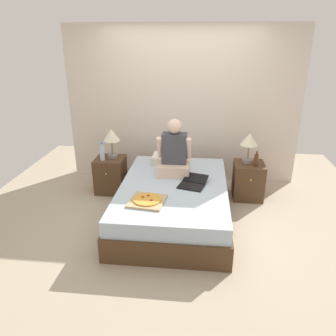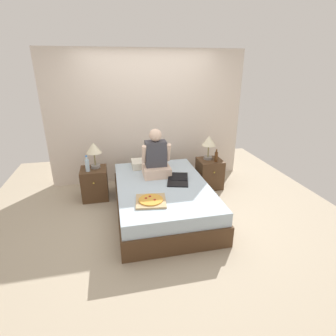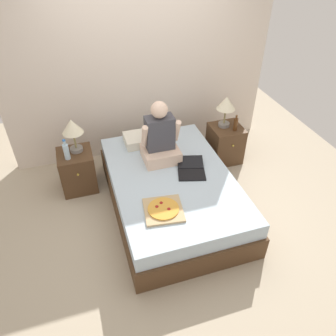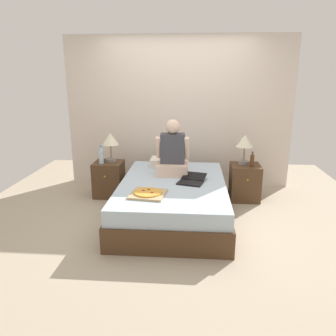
{
  "view_description": "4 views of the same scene",
  "coord_description": "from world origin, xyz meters",
  "px_view_note": "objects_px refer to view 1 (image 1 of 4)",
  "views": [
    {
      "loc": [
        0.34,
        -3.89,
        2.29
      ],
      "look_at": [
        -0.07,
        -0.08,
        0.75
      ],
      "focal_mm": 35.0,
      "sensor_mm": 36.0,
      "label": 1
    },
    {
      "loc": [
        -0.71,
        -3.62,
        2.22
      ],
      "look_at": [
        0.09,
        -0.01,
        0.75
      ],
      "focal_mm": 28.0,
      "sensor_mm": 36.0,
      "label": 2
    },
    {
      "loc": [
        -0.95,
        -2.85,
        2.95
      ],
      "look_at": [
        -0.11,
        -0.21,
        0.79
      ],
      "focal_mm": 35.0,
      "sensor_mm": 36.0,
      "label": 3
    },
    {
      "loc": [
        0.25,
        -4.14,
        1.86
      ],
      "look_at": [
        -0.07,
        0.05,
        0.67
      ],
      "focal_mm": 35.0,
      "sensor_mm": 36.0,
      "label": 4
    }
  ],
  "objects_px": {
    "pizza_box": "(147,201)",
    "nightstand_right": "(248,180)",
    "lamp_on_right_nightstand": "(249,141)",
    "lamp_on_left_nightstand": "(111,137)",
    "bed": "(174,201)",
    "nightstand_left": "(111,175)",
    "laptop": "(193,184)",
    "beer_bottle": "(256,160)",
    "water_bottle": "(102,153)",
    "person_seated": "(174,154)"
  },
  "relations": [
    {
      "from": "person_seated",
      "to": "nightstand_left",
      "type": "bearing_deg",
      "value": 161.06
    },
    {
      "from": "nightstand_left",
      "to": "bed",
      "type": "bearing_deg",
      "value": -34.41
    },
    {
      "from": "nightstand_left",
      "to": "lamp_on_left_nightstand",
      "type": "xyz_separation_m",
      "value": [
        0.04,
        0.05,
        0.6
      ]
    },
    {
      "from": "bed",
      "to": "nightstand_right",
      "type": "distance_m",
      "value": 1.29
    },
    {
      "from": "lamp_on_left_nightstand",
      "to": "nightstand_right",
      "type": "distance_m",
      "value": 2.18
    },
    {
      "from": "beer_bottle",
      "to": "laptop",
      "type": "bearing_deg",
      "value": -144.7
    },
    {
      "from": "bed",
      "to": "nightstand_right",
      "type": "relative_size",
      "value": 3.9
    },
    {
      "from": "bed",
      "to": "laptop",
      "type": "height_order",
      "value": "laptop"
    },
    {
      "from": "nightstand_right",
      "to": "lamp_on_left_nightstand",
      "type": "bearing_deg",
      "value": 178.63
    },
    {
      "from": "lamp_on_right_nightstand",
      "to": "laptop",
      "type": "xyz_separation_m",
      "value": [
        -0.79,
        -0.78,
        -0.36
      ]
    },
    {
      "from": "beer_bottle",
      "to": "nightstand_left",
      "type": "bearing_deg",
      "value": 177.4
    },
    {
      "from": "water_bottle",
      "to": "laptop",
      "type": "distance_m",
      "value": 1.54
    },
    {
      "from": "pizza_box",
      "to": "nightstand_right",
      "type": "bearing_deg",
      "value": 43.41
    },
    {
      "from": "beer_bottle",
      "to": "person_seated",
      "type": "xyz_separation_m",
      "value": [
        -1.16,
        -0.26,
        0.13
      ]
    },
    {
      "from": "nightstand_right",
      "to": "pizza_box",
      "type": "xyz_separation_m",
      "value": [
        -1.33,
        -1.26,
        0.24
      ]
    },
    {
      "from": "lamp_on_left_nightstand",
      "to": "water_bottle",
      "type": "relative_size",
      "value": 1.63
    },
    {
      "from": "nightstand_left",
      "to": "laptop",
      "type": "distance_m",
      "value": 1.52
    },
    {
      "from": "bed",
      "to": "lamp_on_right_nightstand",
      "type": "height_order",
      "value": "lamp_on_right_nightstand"
    },
    {
      "from": "nightstand_right",
      "to": "laptop",
      "type": "height_order",
      "value": "laptop"
    },
    {
      "from": "nightstand_right",
      "to": "beer_bottle",
      "type": "relative_size",
      "value": 2.39
    },
    {
      "from": "nightstand_right",
      "to": "laptop",
      "type": "xyz_separation_m",
      "value": [
        -0.82,
        -0.73,
        0.24
      ]
    },
    {
      "from": "water_bottle",
      "to": "nightstand_left",
      "type": "bearing_deg",
      "value": 48.35
    },
    {
      "from": "person_seated",
      "to": "water_bottle",
      "type": "bearing_deg",
      "value": 166.62
    },
    {
      "from": "bed",
      "to": "laptop",
      "type": "xyz_separation_m",
      "value": [
        0.25,
        0.0,
        0.27
      ]
    },
    {
      "from": "lamp_on_left_nightstand",
      "to": "laptop",
      "type": "relative_size",
      "value": 0.93
    },
    {
      "from": "nightstand_left",
      "to": "person_seated",
      "type": "relative_size",
      "value": 0.71
    },
    {
      "from": "bed",
      "to": "person_seated",
      "type": "relative_size",
      "value": 2.76
    },
    {
      "from": "bed",
      "to": "beer_bottle",
      "type": "height_order",
      "value": "beer_bottle"
    },
    {
      "from": "lamp_on_left_nightstand",
      "to": "nightstand_left",
      "type": "bearing_deg",
      "value": -128.63
    },
    {
      "from": "nightstand_right",
      "to": "person_seated",
      "type": "bearing_deg",
      "value": -162.0
    },
    {
      "from": "water_bottle",
      "to": "beer_bottle",
      "type": "relative_size",
      "value": 1.2
    },
    {
      "from": "nightstand_left",
      "to": "water_bottle",
      "type": "height_order",
      "value": "water_bottle"
    },
    {
      "from": "nightstand_right",
      "to": "laptop",
      "type": "bearing_deg",
      "value": -138.31
    },
    {
      "from": "nightstand_right",
      "to": "lamp_on_right_nightstand",
      "type": "distance_m",
      "value": 0.6
    },
    {
      "from": "pizza_box",
      "to": "laptop",
      "type": "bearing_deg",
      "value": 45.98
    },
    {
      "from": "beer_bottle",
      "to": "bed",
      "type": "bearing_deg",
      "value": -150.99
    },
    {
      "from": "nightstand_left",
      "to": "water_bottle",
      "type": "bearing_deg",
      "value": -131.65
    },
    {
      "from": "lamp_on_right_nightstand",
      "to": "beer_bottle",
      "type": "bearing_deg",
      "value": -56.31
    },
    {
      "from": "water_bottle",
      "to": "lamp_on_right_nightstand",
      "type": "height_order",
      "value": "lamp_on_right_nightstand"
    },
    {
      "from": "person_seated",
      "to": "lamp_on_right_nightstand",
      "type": "bearing_deg",
      "value": 20.86
    },
    {
      "from": "bed",
      "to": "water_bottle",
      "type": "distance_m",
      "value": 1.38
    },
    {
      "from": "nightstand_right",
      "to": "lamp_on_right_nightstand",
      "type": "height_order",
      "value": "lamp_on_right_nightstand"
    },
    {
      "from": "nightstand_right",
      "to": "bed",
      "type": "bearing_deg",
      "value": -145.59
    },
    {
      "from": "nightstand_left",
      "to": "person_seated",
      "type": "bearing_deg",
      "value": -18.94
    },
    {
      "from": "bed",
      "to": "lamp_on_right_nightstand",
      "type": "relative_size",
      "value": 4.78
    },
    {
      "from": "bed",
      "to": "nightstand_left",
      "type": "relative_size",
      "value": 3.9
    },
    {
      "from": "lamp_on_right_nightstand",
      "to": "lamp_on_left_nightstand",
      "type": "bearing_deg",
      "value": 180.0
    },
    {
      "from": "lamp_on_right_nightstand",
      "to": "laptop",
      "type": "distance_m",
      "value": 1.17
    },
    {
      "from": "nightstand_left",
      "to": "laptop",
      "type": "bearing_deg",
      "value": -29.08
    },
    {
      "from": "nightstand_left",
      "to": "water_bottle",
      "type": "xyz_separation_m",
      "value": [
        -0.08,
        -0.09,
        0.39
      ]
    }
  ]
}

